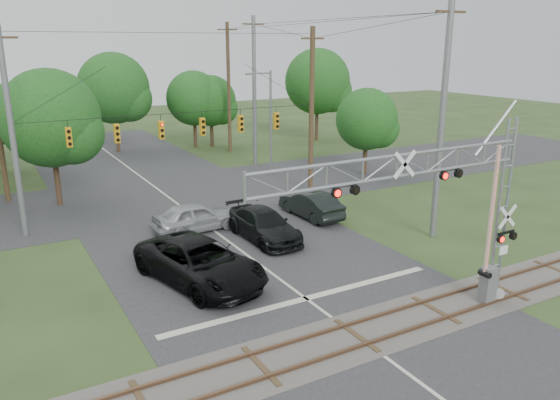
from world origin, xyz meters
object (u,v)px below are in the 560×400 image
sedan_silver (196,217)px  pickup_black (200,262)px  traffic_signal_span (196,122)px  streetlight (269,118)px  crossing_gantry (442,202)px  car_dark (264,225)px

sedan_silver → pickup_black: bearing=157.7°
traffic_signal_span → streetlight: (8.40, 5.92, -1.01)m
pickup_black → sedan_silver: bearing=56.6°
sedan_silver → streetlight: 14.69m
crossing_gantry → car_dark: crossing_gantry is taller
streetlight → car_dark: bearing=-119.6°
sedan_silver → streetlight: streetlight is taller
streetlight → crossing_gantry: bearing=-103.6°
crossing_gantry → traffic_signal_span: (-2.54, 18.36, 0.90)m
sedan_silver → streetlight: size_ratio=0.60×
streetlight → traffic_signal_span: bearing=-144.8°
traffic_signal_span → pickup_black: (-4.15, -10.71, -4.70)m
car_dark → traffic_signal_span: bearing=96.7°
sedan_silver → streetlight: bearing=-48.3°
pickup_black → streetlight: size_ratio=0.84×
car_dark → streetlight: 15.50m
streetlight → sedan_silver: bearing=-135.7°
traffic_signal_span → sedan_silver: size_ratio=3.89×
car_dark → streetlight: streetlight is taller
pickup_black → streetlight: streetlight is taller
car_dark → sedan_silver: bearing=129.8°
traffic_signal_span → pickup_black: traffic_signal_span is taller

